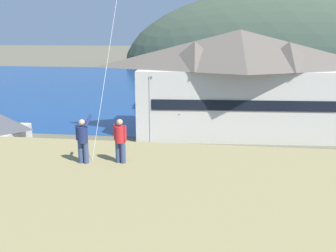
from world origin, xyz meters
The scene contains 17 objects.
ground_plane centered at (0.00, 0.00, 0.00)m, with size 600.00×600.00×0.00m, color #66604C.
parking_lot_pad centered at (0.00, 5.00, 0.05)m, with size 40.00×20.00×0.10m, color gray.
bay_water centered at (0.00, 60.00, 0.01)m, with size 360.00×84.00×0.03m, color navy.
far_hill_west_ridge centered at (35.14, 115.95, 0.00)m, with size 128.00×51.01×54.70m, color #42513D.
harbor_lodge centered at (7.82, 21.28, 6.27)m, with size 24.30×12.06×11.79m.
storage_shed_waterside centered at (1.27, 19.86, 2.52)m, with size 5.90×5.88×4.84m.
wharf_dock centered at (-2.88, 33.77, 0.35)m, with size 3.20×13.39×0.70m.
moored_boat_wharfside centered at (-6.10, 36.30, 0.72)m, with size 2.12×5.77×2.16m.
parked_car_corner_spot centered at (9.37, 1.34, 1.06)m, with size 4.26×2.17×1.82m.
parked_car_back_row_left centered at (0.62, 6.72, 1.06)m, with size 4.26×2.17×1.82m.
parked_car_mid_row_far centered at (9.10, 7.51, 1.06)m, with size 4.35×2.37×1.82m.
parked_car_lone_by_shed centered at (-2.88, 1.22, 1.06)m, with size 4.35×2.36×1.82m.
parked_car_front_row_red centered at (-7.92, 6.93, 1.06)m, with size 4.20×2.06×1.82m.
parked_car_mid_row_near centered at (4.31, 1.49, 1.06)m, with size 4.23×2.10×1.82m.
parking_light_pole centered at (-0.40, 10.55, 4.41)m, with size 0.24×0.78×7.53m.
person_kite_flyer centered at (0.77, -9.50, 7.54)m, with size 0.55×0.64×1.86m.
person_companion centered at (2.19, -9.27, 7.52)m, with size 0.53×0.40×1.74m.
Camera 1 is at (6.02, -23.28, 11.56)m, focal length 41.56 mm.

